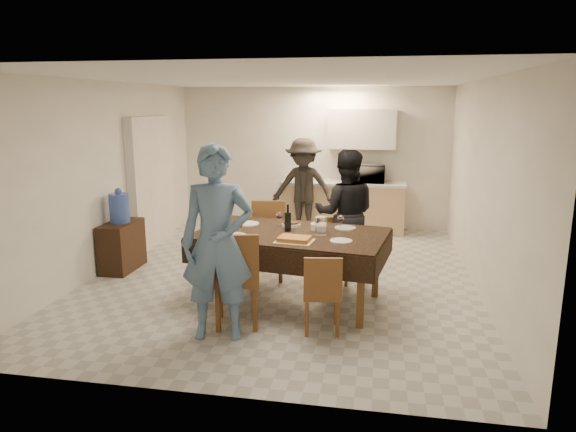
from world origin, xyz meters
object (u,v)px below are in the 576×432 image
water_pitcher (321,226)px  person_kitchen (303,187)px  microwave (369,174)px  console (122,246)px  wine_bottle (288,218)px  person_near (217,243)px  water_jug (119,208)px  dining_table (291,236)px  savoury_tart (294,239)px  person_far (345,214)px

water_pitcher → person_kitchen: (-0.68, 3.17, -0.09)m
microwave → console: bearing=40.3°
water_pitcher → person_kitchen: 3.25m
wine_bottle → console: bearing=164.5°
person_near → microwave: bearing=62.4°
water_jug → console: bearing=-90.0°
water_jug → person_kitchen: bearing=47.1°
dining_table → wine_bottle: bearing=143.7°
console → person_kitchen: 3.29m
water_jug → savoury_tart: 2.87m
water_jug → person_near: size_ratio=0.21×
wine_bottle → person_near: bearing=-114.4°
console → water_jug: 0.54m
water_pitcher → savoury_tart: size_ratio=0.52×
wine_bottle → savoury_tart: wine_bottle is taller
water_pitcher → person_far: bearing=79.7°
savoury_tart → person_kitchen: size_ratio=0.23×
water_jug → person_near: bearing=-42.0°
person_far → person_kitchen: 2.25m
console → microwave: size_ratio=1.32×
dining_table → console: dining_table is taller
water_jug → person_far: bearing=5.7°
wine_bottle → water_pitcher: (0.40, -0.10, -0.06)m
dining_table → wine_bottle: wine_bottle is taller
water_jug → person_kitchen: person_kitchen is taller
console → person_near: 2.75m
dining_table → water_pitcher: size_ratio=11.14×
dining_table → person_near: (-0.55, -1.05, 0.17)m
wine_bottle → microwave: bearing=76.5°
console → water_jug: bearing=90.0°
water_pitcher → person_near: bearing=-132.0°
console → person_kitchen: person_kitchen is taller
console → wine_bottle: bearing=-15.5°
water_jug → water_pitcher: water_jug is taller
savoury_tart → person_near: (-0.65, -0.67, 0.10)m
wine_bottle → microwave: 3.62m
person_near → person_far: person_near is taller
water_jug → wine_bottle: wine_bottle is taller
person_kitchen → microwave: bearing=21.8°
dining_table → person_kitchen: size_ratio=1.35×
water_jug → dining_table: bearing=-16.3°
dining_table → person_near: size_ratio=1.20×
console → microwave: bearing=40.3°
water_jug → water_pitcher: 3.00m
microwave → person_far: person_far is taller
wine_bottle → person_far: (0.60, 1.00, -0.14)m
water_pitcher → savoury_tart: water_pitcher is taller
water_jug → wine_bottle: size_ratio=1.28×
microwave → person_far: bearing=84.4°
dining_table → microwave: (0.80, 3.57, 0.26)m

